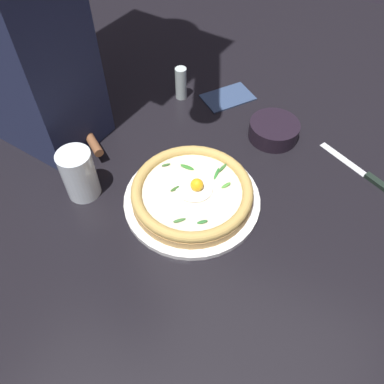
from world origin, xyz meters
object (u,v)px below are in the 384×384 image
pizza (192,192)px  pizza_cutter (89,135)px  side_bowl (274,130)px  drinking_glass (80,177)px  pepper_shaker (181,83)px  folded_napkin (228,97)px  table_knife (370,178)px

pizza → pizza_cutter: size_ratio=1.90×
pizza → side_bowl: pizza is taller
drinking_glass → pepper_shaker: size_ratio=1.30×
folded_napkin → drinking_glass: bearing=-110.9°
side_bowl → drinking_glass: 0.49m
table_knife → folded_napkin: table_knife is taller
table_knife → folded_napkin: (-0.41, 0.15, 0.00)m
pizza_cutter → side_bowl: bearing=28.6°
folded_napkin → side_bowl: bearing=-32.9°
side_bowl → pizza_cutter: bearing=-151.4°
folded_napkin → table_knife: bearing=-20.2°
drinking_glass → pizza: bearing=17.8°
folded_napkin → pepper_shaker: 0.14m
side_bowl → table_knife: (0.25, -0.05, -0.02)m
pizza → drinking_glass: bearing=-162.2°
pizza_cutter → pepper_shaker: size_ratio=1.52×
pizza → side_bowl: size_ratio=2.10×
pizza_cutter → drinking_glass: 0.15m
drinking_glass → side_bowl: bearing=46.2°
pizza → pepper_shaker: 0.38m
drinking_glass → pepper_shaker: (0.05, 0.41, -0.01)m
folded_napkin → pizza: bearing=-81.2°
side_bowl → table_knife: size_ratio=0.62×
pizza → drinking_glass: size_ratio=2.22×
table_knife → side_bowl: bearing=169.5°
pepper_shaker → folded_napkin: bearing=22.3°
drinking_glass → folded_napkin: (0.18, 0.46, -0.05)m
drinking_glass → folded_napkin: drinking_glass is taller
pizza → pizza_cutter: bearing=169.6°
drinking_glass → folded_napkin: size_ratio=0.85×
drinking_glass → folded_napkin: 0.49m
pizza → folded_napkin: pizza is taller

